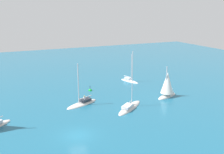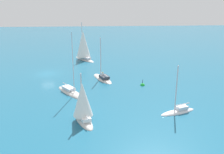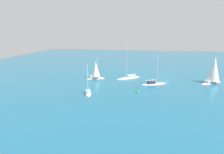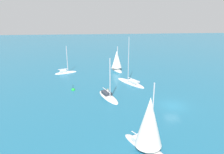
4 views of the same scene
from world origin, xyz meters
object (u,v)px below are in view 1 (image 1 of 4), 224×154
(ketch_2, at_px, (82,103))
(channel_buoy, at_px, (90,91))
(ketch_3, at_px, (129,81))
(sloop, at_px, (130,107))
(ketch, at_px, (167,86))

(ketch_2, xyz_separation_m, channel_buoy, (-4.00, -6.98, -0.16))
(ketch_3, height_order, sloop, sloop)
(ketch_3, bearing_deg, ketch, -12.44)
(sloop, bearing_deg, ketch, -23.03)
(ketch, height_order, sloop, sloop)
(ketch, relative_size, sloop, 0.64)
(ketch, height_order, ketch_2, ketch_2)
(ketch, xyz_separation_m, ketch_3, (1.62, -12.86, -2.05))
(ketch_2, relative_size, channel_buoy, 5.58)
(ketch_3, xyz_separation_m, channel_buoy, (11.15, 2.93, -0.16))
(ketch_3, xyz_separation_m, sloop, (8.07, 15.19, -0.06))
(ketch, xyz_separation_m, ketch_2, (16.77, -2.95, -2.05))
(ketch, relative_size, ketch_3, 0.95)
(ketch_2, bearing_deg, sloop, 119.66)
(ketch, bearing_deg, sloop, -6.72)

